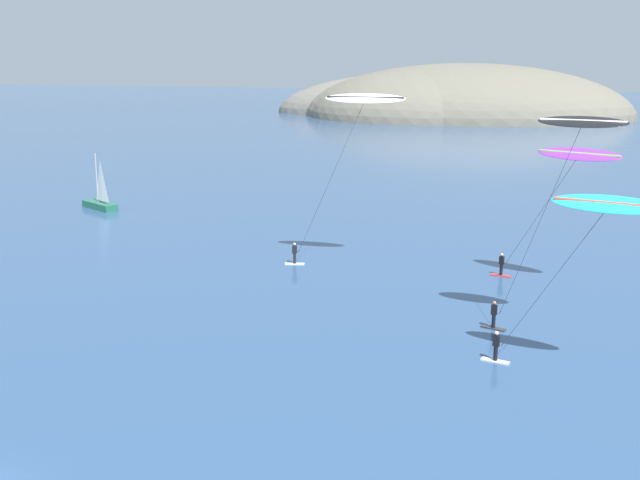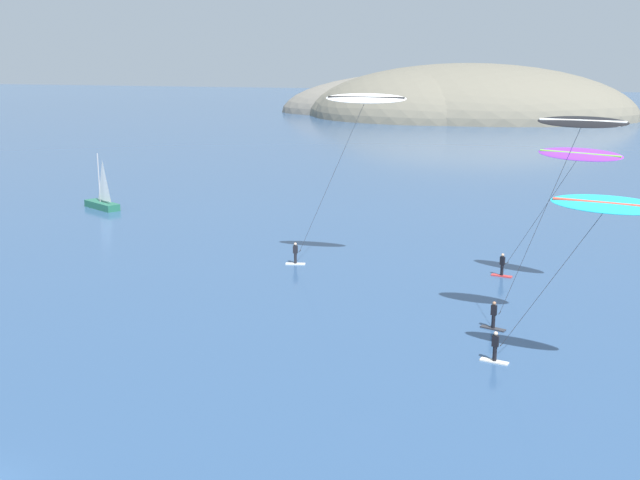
# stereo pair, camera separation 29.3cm
# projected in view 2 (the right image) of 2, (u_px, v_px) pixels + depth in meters

# --- Properties ---
(headland_island) EXTENTS (87.36, 53.44, 25.26)m
(headland_island) POSITION_uv_depth(u_px,v_px,m) (453.00, 116.00, 194.48)
(headland_island) COLOR #6B6656
(headland_island) RESTS_ON ground
(sailboat_near) EXTENTS (5.58, 3.90, 5.70)m
(sailboat_near) POSITION_uv_depth(u_px,v_px,m) (100.00, 202.00, 82.79)
(sailboat_near) COLOR #23664C
(sailboat_near) RESTS_ON ground
(kitesurfer_black) EXTENTS (7.36, 2.40, 12.66)m
(kitesurfer_black) POSITION_uv_depth(u_px,v_px,m) (575.00, 140.00, 43.11)
(kitesurfer_black) COLOR #2D2D33
(kitesurfer_black) RESTS_ON ground
(kitesurfer_white) EXTENTS (9.06, 1.28, 13.07)m
(kitesurfer_white) POSITION_uv_depth(u_px,v_px,m) (360.00, 111.00, 57.53)
(kitesurfer_white) COLOR silver
(kitesurfer_white) RESTS_ON ground
(kitesurfer_purple) EXTENTS (8.36, 4.24, 9.74)m
(kitesurfer_purple) POSITION_uv_depth(u_px,v_px,m) (574.00, 163.00, 53.38)
(kitesurfer_purple) COLOR red
(kitesurfer_purple) RESTS_ON ground
(kitesurfer_cyan) EXTENTS (8.45, 2.98, 9.40)m
(kitesurfer_cyan) POSITION_uv_depth(u_px,v_px,m) (598.00, 218.00, 38.23)
(kitesurfer_cyan) COLOR silver
(kitesurfer_cyan) RESTS_ON ground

